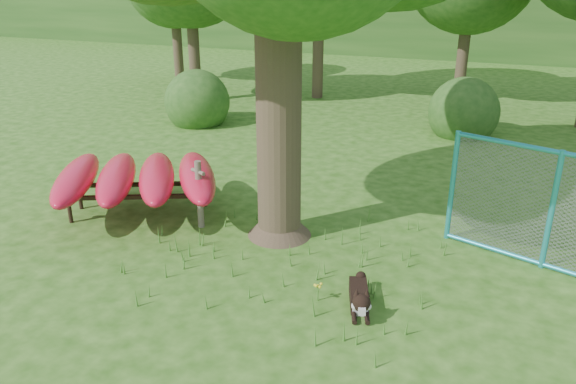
% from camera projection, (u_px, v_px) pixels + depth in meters
% --- Properties ---
extents(ground, '(80.00, 80.00, 0.00)m').
position_uv_depth(ground, '(242.00, 289.00, 7.60)').
color(ground, '#235110').
rests_on(ground, ground).
extents(wooden_post, '(0.31, 0.19, 1.16)m').
position_uv_depth(wooden_post, '(199.00, 193.00, 9.21)').
color(wooden_post, brown).
rests_on(wooden_post, ground).
extents(kayak_rack, '(3.73, 3.36, 0.89)m').
position_uv_depth(kayak_rack, '(137.00, 178.00, 9.68)').
color(kayak_rack, black).
rests_on(kayak_rack, ground).
extents(husky_dog, '(0.47, 0.97, 0.44)m').
position_uv_depth(husky_dog, '(360.00, 298.00, 7.10)').
color(husky_dog, black).
rests_on(husky_dog, ground).
extents(fence_section, '(2.90, 1.07, 2.96)m').
position_uv_depth(fence_section, '(551.00, 211.00, 7.83)').
color(fence_section, '#29A5C0').
rests_on(fence_section, ground).
extents(wildflower_clump, '(0.12, 0.11, 0.26)m').
position_uv_depth(wildflower_clump, '(318.00, 287.00, 7.26)').
color(wildflower_clump, '#467F29').
rests_on(wildflower_clump, ground).
extents(shrub_left, '(1.80, 1.80, 1.80)m').
position_uv_depth(shrub_left, '(198.00, 123.00, 15.79)').
color(shrub_left, '#244E19').
rests_on(shrub_left, ground).
extents(shrub_mid, '(1.80, 1.80, 1.80)m').
position_uv_depth(shrub_mid, '(461.00, 135.00, 14.70)').
color(shrub_mid, '#244E19').
rests_on(shrub_mid, ground).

